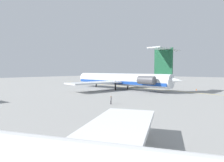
# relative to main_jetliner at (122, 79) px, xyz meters

# --- Properties ---
(ground) EXTENTS (303.49, 303.49, 0.00)m
(ground) POSITION_rel_main_jetliner_xyz_m (-2.26, -7.34, -3.69)
(ground) COLOR gray
(main_jetliner) EXTENTS (46.42, 41.20, 13.52)m
(main_jetliner) POSITION_rel_main_jetliner_xyz_m (0.00, 0.00, 0.00)
(main_jetliner) COLOR silver
(main_jetliner) RESTS_ON ground
(ground_crew_near_nose) EXTENTS (0.41, 0.27, 1.69)m
(ground_crew_near_nose) POSITION_rel_main_jetliner_xyz_m (-16.51, 25.42, -2.62)
(ground_crew_near_nose) COLOR black
(ground_crew_near_nose) RESTS_ON ground
(ground_crew_near_tail) EXTENTS (0.44, 0.27, 1.71)m
(ground_crew_near_tail) POSITION_rel_main_jetliner_xyz_m (15.70, -24.18, -2.60)
(ground_crew_near_tail) COLOR black
(ground_crew_near_tail) RESTS_ON ground
(ground_crew_portside) EXTENTS (0.39, 0.31, 1.81)m
(ground_crew_portside) POSITION_rel_main_jetliner_xyz_m (22.77, -23.81, -2.54)
(ground_crew_portside) COLOR black
(ground_crew_portside) RESTS_ON ground
(safety_cone_nose) EXTENTS (0.40, 0.40, 0.55)m
(safety_cone_nose) POSITION_rel_main_jetliner_xyz_m (-21.73, -14.03, -3.41)
(safety_cone_nose) COLOR #EA590F
(safety_cone_nose) RESTS_ON ground
(safety_cone_wingtip) EXTENTS (0.40, 0.40, 0.55)m
(safety_cone_wingtip) POSITION_rel_main_jetliner_xyz_m (23.56, -14.76, -3.41)
(safety_cone_wingtip) COLOR #EA590F
(safety_cone_wingtip) RESTS_ON ground
(taxiway_centreline) EXTENTS (106.73, 13.27, 0.01)m
(taxiway_centreline) POSITION_rel_main_jetliner_xyz_m (1.30, -9.14, -3.68)
(taxiway_centreline) COLOR gold
(taxiway_centreline) RESTS_ON ground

